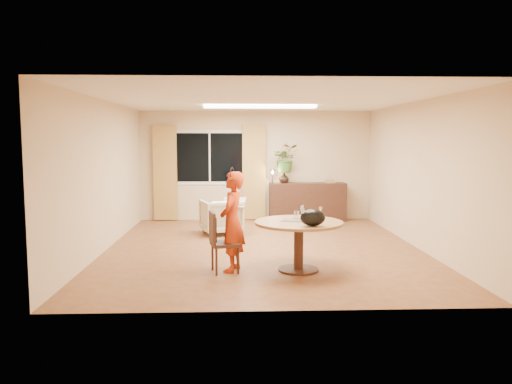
% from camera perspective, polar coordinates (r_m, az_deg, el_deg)
% --- Properties ---
extents(floor, '(6.50, 6.50, 0.00)m').
position_cam_1_polar(floor, '(8.90, 0.81, -6.46)').
color(floor, brown).
rests_on(floor, ground).
extents(ceiling, '(6.50, 6.50, 0.00)m').
position_cam_1_polar(ceiling, '(8.72, 0.83, 10.48)').
color(ceiling, white).
rests_on(ceiling, wall_back).
extents(wall_back, '(5.50, 0.00, 5.50)m').
position_cam_1_polar(wall_back, '(11.95, -0.02, 3.03)').
color(wall_back, '#D7BB8B').
rests_on(wall_back, floor).
extents(wall_left, '(0.00, 6.50, 6.50)m').
position_cam_1_polar(wall_left, '(8.99, -16.97, 1.79)').
color(wall_left, '#D7BB8B').
rests_on(wall_left, floor).
extents(wall_right, '(0.00, 6.50, 6.50)m').
position_cam_1_polar(wall_right, '(9.27, 18.05, 1.87)').
color(wall_right, '#D7BB8B').
rests_on(wall_right, floor).
extents(window, '(1.70, 0.03, 1.30)m').
position_cam_1_polar(window, '(11.93, -5.31, 3.96)').
color(window, white).
rests_on(window, wall_back).
extents(curtain_left, '(0.55, 0.08, 2.25)m').
position_cam_1_polar(curtain_left, '(11.98, -10.34, 2.19)').
color(curtain_left, olive).
rests_on(curtain_left, wall_back).
extents(curtain_right, '(0.55, 0.08, 2.25)m').
position_cam_1_polar(curtain_right, '(11.86, -0.24, 2.26)').
color(curtain_right, olive).
rests_on(curtain_right, wall_back).
extents(ceiling_panel, '(2.20, 0.35, 0.05)m').
position_cam_1_polar(ceiling_panel, '(9.91, 0.45, 9.73)').
color(ceiling_panel, white).
rests_on(ceiling_panel, ceiling).
extents(dining_table, '(1.29, 1.29, 0.73)m').
position_cam_1_polar(dining_table, '(7.33, 4.91, -4.57)').
color(dining_table, brown).
rests_on(dining_table, floor).
extents(dining_chair, '(0.50, 0.47, 0.89)m').
position_cam_1_polar(dining_chair, '(7.26, -3.56, -5.73)').
color(dining_chair, '#311A10').
rests_on(dining_chair, floor).
extents(child, '(0.61, 0.48, 1.46)m').
position_cam_1_polar(child, '(7.28, -2.73, -3.41)').
color(child, red).
rests_on(child, floor).
extents(laptop, '(0.41, 0.32, 0.24)m').
position_cam_1_polar(laptop, '(7.32, 4.21, -2.40)').
color(laptop, '#B7B7BC').
rests_on(laptop, dining_table).
extents(tumbler, '(0.09, 0.09, 0.11)m').
position_cam_1_polar(tumbler, '(7.56, 4.65, -2.61)').
color(tumbler, white).
rests_on(tumbler, dining_table).
extents(wine_glass, '(0.09, 0.09, 0.19)m').
position_cam_1_polar(wine_glass, '(7.50, 7.39, -2.41)').
color(wine_glass, white).
rests_on(wine_glass, dining_table).
extents(pot_lid, '(0.22, 0.22, 0.03)m').
position_cam_1_polar(pot_lid, '(7.64, 6.61, -2.83)').
color(pot_lid, white).
rests_on(pot_lid, dining_table).
extents(handbag, '(0.38, 0.26, 0.23)m').
position_cam_1_polar(handbag, '(6.91, 6.51, -2.94)').
color(handbag, black).
rests_on(handbag, dining_table).
extents(armchair, '(0.96, 0.98, 0.71)m').
position_cam_1_polar(armchair, '(10.24, -4.01, -2.80)').
color(armchair, '#C5B39C').
rests_on(armchair, floor).
extents(throw, '(0.51, 0.60, 0.03)m').
position_cam_1_polar(throw, '(10.13, -2.51, -0.77)').
color(throw, beige).
rests_on(throw, armchair).
extents(sideboard, '(1.80, 0.44, 0.90)m').
position_cam_1_polar(sideboard, '(11.90, 5.89, -1.13)').
color(sideboard, '#311A10').
rests_on(sideboard, floor).
extents(vase, '(0.25, 0.25, 0.25)m').
position_cam_1_polar(vase, '(11.77, 3.22, 1.62)').
color(vase, black).
rests_on(vase, sideboard).
extents(bouquet, '(0.60, 0.52, 0.66)m').
position_cam_1_polar(bouquet, '(11.75, 3.41, 3.83)').
color(bouquet, '#266627').
rests_on(bouquet, vase).
extents(book_stack, '(0.25, 0.21, 0.08)m').
position_cam_1_polar(book_stack, '(11.94, 8.47, 1.23)').
color(book_stack, brown).
rests_on(book_stack, sideboard).
extents(desk_lamp, '(0.18, 0.18, 0.35)m').
position_cam_1_polar(desk_lamp, '(11.70, 1.90, 1.85)').
color(desk_lamp, black).
rests_on(desk_lamp, sideboard).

